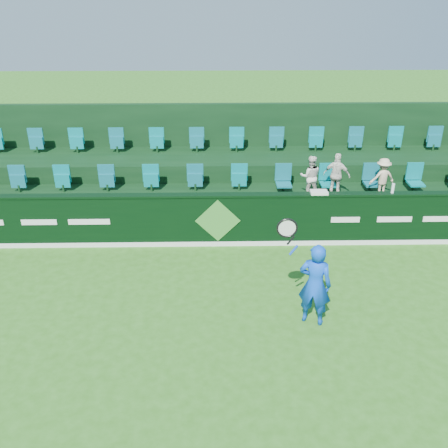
{
  "coord_description": "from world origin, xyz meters",
  "views": [
    {
      "loc": [
        -0.05,
        -6.94,
        5.97
      ],
      "look_at": [
        0.13,
        2.8,
        1.15
      ],
      "focal_mm": 40.0,
      "sensor_mm": 36.0,
      "label": 1
    }
  ],
  "objects_px": {
    "spectator_middle": "(337,175)",
    "spectator_right": "(382,177)",
    "tennis_player": "(314,284)",
    "spectator_left": "(310,176)",
    "towel": "(319,192)",
    "drinks_bottle": "(393,188)"
  },
  "relations": [
    {
      "from": "spectator_left",
      "to": "spectator_right",
      "type": "xyz_separation_m",
      "value": [
        1.89,
        0.0,
        -0.04
      ]
    },
    {
      "from": "spectator_middle",
      "to": "drinks_bottle",
      "type": "relative_size",
      "value": 5.01
    },
    {
      "from": "towel",
      "to": "tennis_player",
      "type": "bearing_deg",
      "value": -101.44
    },
    {
      "from": "spectator_right",
      "to": "towel",
      "type": "distance_m",
      "value": 2.19
    },
    {
      "from": "tennis_player",
      "to": "drinks_bottle",
      "type": "xyz_separation_m",
      "value": [
        2.4,
        3.15,
        0.61
      ]
    },
    {
      "from": "spectator_right",
      "to": "drinks_bottle",
      "type": "relative_size",
      "value": 4.4
    },
    {
      "from": "spectator_left",
      "to": "drinks_bottle",
      "type": "xyz_separation_m",
      "value": [
        1.77,
        -1.12,
        0.11
      ]
    },
    {
      "from": "spectator_left",
      "to": "towel",
      "type": "xyz_separation_m",
      "value": [
        0.01,
        -1.12,
        0.02
      ]
    },
    {
      "from": "tennis_player",
      "to": "towel",
      "type": "height_order",
      "value": "tennis_player"
    },
    {
      "from": "spectator_middle",
      "to": "spectator_right",
      "type": "bearing_deg",
      "value": -158.25
    },
    {
      "from": "spectator_left",
      "to": "spectator_middle",
      "type": "relative_size",
      "value": 0.95
    },
    {
      "from": "towel",
      "to": "spectator_middle",
      "type": "bearing_deg",
      "value": 58.95
    },
    {
      "from": "tennis_player",
      "to": "drinks_bottle",
      "type": "height_order",
      "value": "tennis_player"
    },
    {
      "from": "spectator_right",
      "to": "spectator_left",
      "type": "bearing_deg",
      "value": -9.45
    },
    {
      "from": "tennis_player",
      "to": "spectator_left",
      "type": "height_order",
      "value": "tennis_player"
    },
    {
      "from": "spectator_left",
      "to": "towel",
      "type": "distance_m",
      "value": 1.12
    },
    {
      "from": "spectator_middle",
      "to": "drinks_bottle",
      "type": "bearing_deg",
      "value": 155.96
    },
    {
      "from": "tennis_player",
      "to": "spectator_left",
      "type": "relative_size",
      "value": 2.1
    },
    {
      "from": "spectator_middle",
      "to": "towel",
      "type": "bearing_deg",
      "value": 80.7
    },
    {
      "from": "spectator_left",
      "to": "spectator_right",
      "type": "relative_size",
      "value": 1.08
    },
    {
      "from": "tennis_player",
      "to": "spectator_middle",
      "type": "xyz_separation_m",
      "value": [
        1.31,
        4.27,
        0.53
      ]
    },
    {
      "from": "tennis_player",
      "to": "spectator_right",
      "type": "distance_m",
      "value": 4.98
    }
  ]
}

